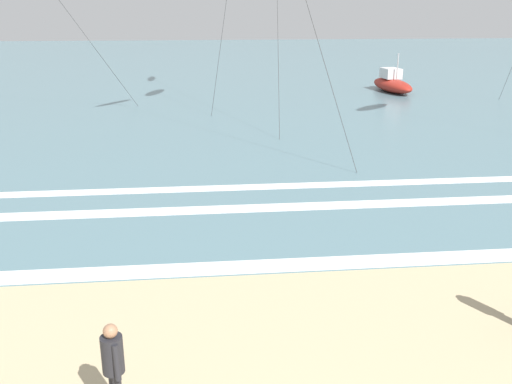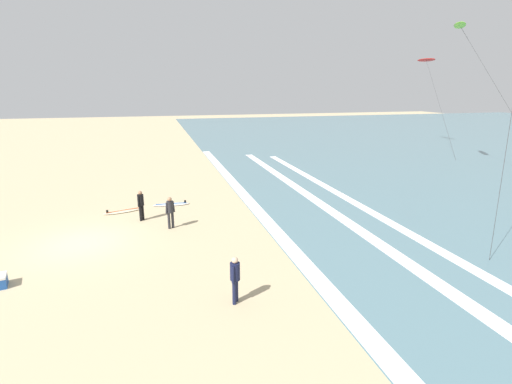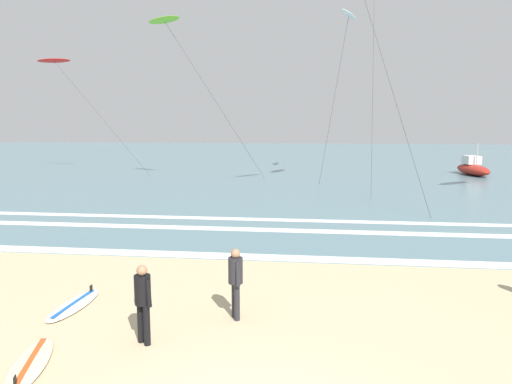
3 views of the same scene
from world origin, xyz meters
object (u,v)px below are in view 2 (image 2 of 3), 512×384
object	(u,v)px
surfer_right_near	(141,203)
surfer_background_far	(170,210)
surfboard_right_spare	(171,204)
kite_lime_distant_high	(460,26)
cooler_box	(0,281)
kite_red_high_right	(426,60)
surfer_left_far	(235,276)
surfboard_left_pile	(123,211)

from	to	relation	value
surfer_right_near	surfer_background_far	world-z (taller)	same
surfer_background_far	surfboard_right_spare	size ratio (longest dim) A/B	0.75
kite_lime_distant_high	cooler_box	world-z (taller)	kite_lime_distant_high
surfer_right_near	cooler_box	bearing A→B (deg)	-38.20
surfer_right_near	kite_red_high_right	distance (m)	38.21
surfer_left_far	surfboard_left_pile	size ratio (longest dim) A/B	0.73
surfer_background_far	surfboard_right_spare	bearing A→B (deg)	177.07
surfer_background_far	surfboard_left_pile	xyz separation A→B (m)	(-3.33, -2.50, -0.91)
surfboard_left_pile	surfer_right_near	bearing A→B (deg)	31.97
surfboard_right_spare	cooler_box	xyz separation A→B (m)	(8.26, -6.28, 0.18)
surfer_background_far	kite_red_high_right	xyz separation A→B (m)	(-21.11, 30.24, 8.76)
surfboard_left_pile	surfboard_right_spare	size ratio (longest dim) A/B	1.03
surfboard_left_pile	surfboard_right_spare	world-z (taller)	same
surfer_left_far	kite_red_high_right	world-z (taller)	kite_red_high_right
surfer_left_far	surfboard_right_spare	world-z (taller)	surfer_left_far
surfer_background_far	kite_lime_distant_high	distance (m)	27.15
kite_red_high_right	surfer_background_far	bearing A→B (deg)	-55.09
kite_lime_distant_high	surfer_left_far	bearing A→B (deg)	-53.15
surfboard_left_pile	kite_red_high_right	distance (m)	38.49
surfboard_left_pile	surfboard_right_spare	xyz separation A→B (m)	(-0.60, 2.70, 0.00)
surfer_left_far	kite_red_high_right	bearing A→B (deg)	134.97
surfboard_left_pile	cooler_box	world-z (taller)	cooler_box
kite_red_high_right	surfboard_left_pile	bearing A→B (deg)	-61.50
surfer_background_far	kite_lime_distant_high	xyz separation A→B (m)	(-8.88, 23.44, 10.44)
surfboard_right_spare	surfer_right_near	bearing A→B (deg)	-34.79
surfboard_right_spare	kite_lime_distant_high	size ratio (longest dim) A/B	0.18
surfer_left_far	cooler_box	size ratio (longest dim) A/B	2.30
surfer_right_near	surfer_left_far	bearing A→B (deg)	18.78
surfer_left_far	surfboard_right_spare	distance (m)	11.50
surfboard_right_spare	kite_lime_distant_high	world-z (taller)	kite_lime_distant_high
surfer_background_far	surfboard_right_spare	world-z (taller)	surfer_background_far
kite_red_high_right	surfboard_right_spare	bearing A→B (deg)	-60.23
surfboard_right_spare	cooler_box	size ratio (longest dim) A/B	3.06
surfer_left_far	surfboard_left_pile	xyz separation A→B (m)	(-10.78, -4.16, -0.91)
surfboard_left_pile	cooler_box	size ratio (longest dim) A/B	3.15
surfboard_left_pile	kite_lime_distant_high	xyz separation A→B (m)	(-5.55, 25.94, 11.36)
surfer_right_near	surfboard_left_pile	size ratio (longest dim) A/B	0.73
surfer_left_far	kite_red_high_right	distance (m)	41.35
surfer_right_near	surfer_left_far	distance (m)	9.55
surfboard_left_pile	kite_lime_distant_high	world-z (taller)	kite_lime_distant_high
surfer_right_near	surfer_left_far	world-z (taller)	same
surfer_right_near	kite_lime_distant_high	size ratio (longest dim) A/B	0.14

